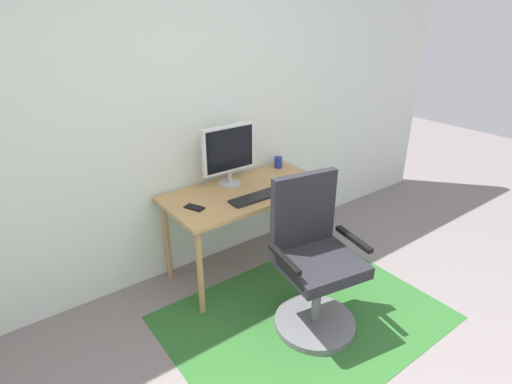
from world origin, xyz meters
TOP-DOWN VIEW (x-y plane):
  - wall_back at (0.00, 2.20)m, footprint 6.00×0.10m
  - area_rug at (0.33, 1.07)m, footprint 1.84×1.38m
  - desk at (0.37, 1.81)m, footprint 1.29×0.64m
  - monitor at (0.33, 1.99)m, footprint 0.45×0.18m
  - keyboard at (0.34, 1.65)m, footprint 0.43×0.13m
  - computer_mouse at (0.64, 1.69)m, footprint 0.06×0.10m
  - coffee_cup at (0.87, 2.04)m, footprint 0.07×0.07m
  - cell_phone at (-0.11, 1.77)m, footprint 0.12×0.16m
  - office_chair at (0.34, 1.03)m, footprint 0.61×0.56m

SIDE VIEW (x-z plane):
  - area_rug at x=0.33m, z-range 0.00..0.01m
  - office_chair at x=0.34m, z-range -0.09..0.96m
  - desk at x=0.37m, z-range 0.28..0.99m
  - cell_phone at x=-0.11m, z-range 0.71..0.72m
  - keyboard at x=0.34m, z-range 0.71..0.73m
  - computer_mouse at x=0.64m, z-range 0.71..0.74m
  - coffee_cup at x=0.87m, z-range 0.71..0.81m
  - monitor at x=0.33m, z-range 0.74..1.22m
  - wall_back at x=0.00m, z-range 0.00..2.60m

